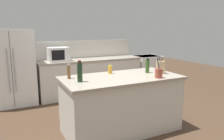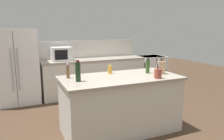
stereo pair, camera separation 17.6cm
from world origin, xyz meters
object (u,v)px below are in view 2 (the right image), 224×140
(range_oven, at_px, (151,71))
(honey_jar, at_px, (110,70))
(wine_bottle, at_px, (78,72))
(utensil_crock, at_px, (158,73))
(knife_block, at_px, (161,68))
(pepper_grinder, at_px, (68,71))
(microwave, at_px, (62,54))
(refrigerator, at_px, (15,67))
(olive_oil_bottle, at_px, (148,66))

(range_oven, bearing_deg, honey_jar, -138.44)
(wine_bottle, bearing_deg, range_oven, 38.67)
(utensil_crock, relative_size, honey_jar, 2.14)
(knife_block, bearing_deg, pepper_grinder, -175.44)
(microwave, xyz_separation_m, pepper_grinder, (-0.28, -1.96, -0.06))
(range_oven, bearing_deg, wine_bottle, -141.33)
(wine_bottle, bearing_deg, refrigerator, 110.71)
(microwave, distance_m, knife_block, 2.61)
(range_oven, xyz_separation_m, utensil_crock, (-1.58, -2.54, 0.56))
(refrigerator, height_order, honey_jar, refrigerator)
(honey_jar, bearing_deg, refrigerator, 128.21)
(microwave, height_order, knife_block, microwave)
(microwave, distance_m, honey_jar, 1.95)
(range_oven, relative_size, honey_jar, 6.16)
(refrigerator, bearing_deg, wine_bottle, -69.29)
(pepper_grinder, bearing_deg, olive_oil_bottle, -6.86)
(honey_jar, xyz_separation_m, olive_oil_bottle, (0.63, -0.24, 0.05))
(utensil_crock, bearing_deg, range_oven, 58.11)
(microwave, bearing_deg, pepper_grinder, -98.10)
(refrigerator, xyz_separation_m, honey_jar, (1.53, -1.94, 0.16))
(range_oven, distance_m, knife_block, 2.71)
(olive_oil_bottle, bearing_deg, range_oven, 54.71)
(refrigerator, relative_size, range_oven, 1.86)
(microwave, height_order, utensil_crock, microwave)
(knife_block, bearing_deg, range_oven, 75.86)
(pepper_grinder, height_order, honey_jar, pepper_grinder)
(pepper_grinder, relative_size, wine_bottle, 0.74)
(refrigerator, bearing_deg, pepper_grinder, -68.95)
(knife_block, relative_size, honey_jar, 1.94)
(refrigerator, distance_m, utensil_crock, 3.33)
(pepper_grinder, height_order, wine_bottle, wine_bottle)
(utensil_crock, bearing_deg, wine_bottle, 165.98)
(pepper_grinder, xyz_separation_m, honey_jar, (0.75, 0.07, -0.04))
(range_oven, distance_m, utensil_crock, 3.04)
(knife_block, distance_m, pepper_grinder, 1.58)
(range_oven, height_order, pepper_grinder, pepper_grinder)
(utensil_crock, bearing_deg, pepper_grinder, 156.08)
(utensil_crock, bearing_deg, olive_oil_bottle, 79.76)
(microwave, relative_size, olive_oil_bottle, 1.84)
(honey_jar, xyz_separation_m, wine_bottle, (-0.66, -0.35, 0.08))
(knife_block, height_order, olive_oil_bottle, knife_block)
(knife_block, xyz_separation_m, pepper_grinder, (-1.55, 0.32, -0.00))
(refrigerator, distance_m, range_oven, 3.68)
(refrigerator, bearing_deg, microwave, -2.79)
(pepper_grinder, bearing_deg, knife_block, -11.65)
(utensil_crock, relative_size, wine_bottle, 1.00)
(range_oven, distance_m, microwave, 2.69)
(refrigerator, height_order, utensil_crock, refrigerator)
(knife_block, bearing_deg, olive_oil_bottle, 154.19)
(knife_block, xyz_separation_m, honey_jar, (-0.80, 0.39, -0.04))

